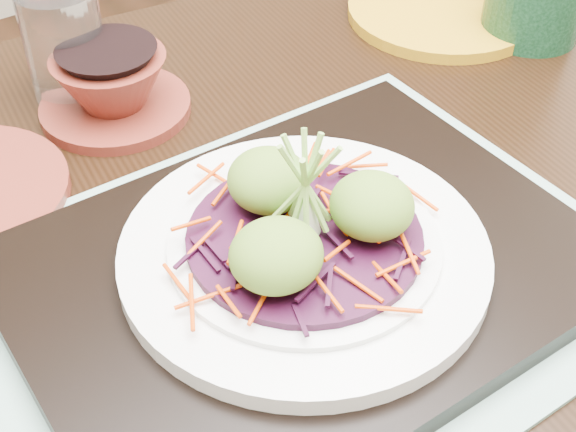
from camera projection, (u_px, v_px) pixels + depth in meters
dining_table at (273, 315)px, 0.73m from camera, size 1.37×1.02×0.78m
placemat at (304, 279)px, 0.61m from camera, size 0.50×0.40×0.00m
serving_tray at (304, 269)px, 0.61m from camera, size 0.44×0.33×0.02m
white_plate at (304, 251)px, 0.59m from camera, size 0.27×0.27×0.02m
cabbage_bed at (304, 237)px, 0.58m from camera, size 0.17×0.17×0.01m
carrot_julienne at (305, 229)px, 0.58m from camera, size 0.21×0.21×0.01m
guacamole_scoops at (306, 213)px, 0.57m from camera, size 0.15×0.13×0.05m
scallion_garnish at (305, 189)px, 0.55m from camera, size 0.06×0.06×0.10m
water_glass at (65, 44)px, 0.78m from camera, size 0.09×0.09×0.11m
terracotta_bowl_set at (112, 88)px, 0.77m from camera, size 0.16×0.16×0.06m
yellow_plate at (442, 11)px, 0.93m from camera, size 0.25×0.25×0.01m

